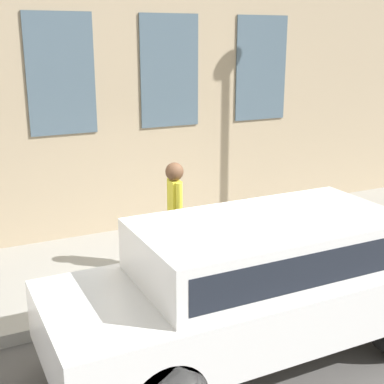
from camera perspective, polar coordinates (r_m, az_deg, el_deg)
The scene contains 5 objects.
ground_plane at distance 7.92m, azimuth -0.01°, elevation -11.88°, with size 80.00×80.00×0.00m, color #514F4C.
sidewalk at distance 9.11m, azimuth -4.20°, elevation -7.39°, with size 2.99×60.00×0.18m.
fire_hydrant at distance 8.26m, azimuth 1.85°, elevation -6.55°, with size 0.29×0.41×0.71m.
person at distance 8.20m, azimuth -1.85°, elevation -1.58°, with size 0.42×0.28×1.74m.
parked_truck_white_near at distance 6.43m, azimuth 7.50°, elevation -8.97°, with size 1.85×5.01×1.71m.
Camera 1 is at (-6.27, 3.08, 3.73)m, focal length 50.00 mm.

